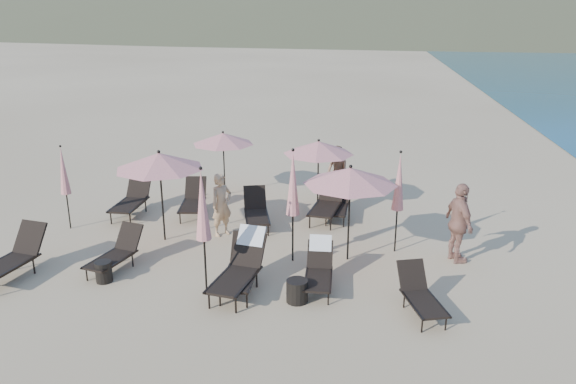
# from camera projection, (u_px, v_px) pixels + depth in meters

# --- Properties ---
(ground) EXTENTS (800.00, 800.00, 0.00)m
(ground) POSITION_uv_depth(u_px,v_px,m) (279.00, 295.00, 11.64)
(ground) COLOR #D6BA8C
(ground) RESTS_ON ground
(lounger_0) EXTENTS (1.01, 1.91, 1.05)m
(lounger_0) POSITION_uv_depth(u_px,v_px,m) (12.00, 257.00, 12.25)
(lounger_0) COLOR black
(lounger_0) RESTS_ON ground
(lounger_1) EXTENTS (0.95, 1.65, 0.89)m
(lounger_1) POSITION_uv_depth(u_px,v_px,m) (116.00, 252.00, 12.66)
(lounger_1) COLOR black
(lounger_1) RESTS_ON ground
(lounger_2) EXTENTS (0.68, 1.74, 1.00)m
(lounger_2) POSITION_uv_depth(u_px,v_px,m) (241.00, 268.00, 11.79)
(lounger_2) COLOR black
(lounger_2) RESTS_ON ground
(lounger_3) EXTENTS (1.01, 1.97, 1.17)m
(lounger_3) POSITION_uv_depth(u_px,v_px,m) (241.00, 265.00, 11.71)
(lounger_3) COLOR black
(lounger_3) RESTS_ON ground
(lounger_4) EXTENTS (0.60, 1.54, 0.95)m
(lounger_4) POSITION_uv_depth(u_px,v_px,m) (319.00, 267.00, 11.85)
(lounger_4) COLOR black
(lounger_4) RESTS_ON ground
(lounger_5) EXTENTS (0.97, 1.57, 0.85)m
(lounger_5) POSITION_uv_depth(u_px,v_px,m) (420.00, 294.00, 10.84)
(lounger_5) COLOR black
(lounger_5) RESTS_ON ground
(lounger_6) EXTENTS (0.70, 1.78, 1.02)m
(lounger_6) POSITION_uv_depth(u_px,v_px,m) (132.00, 199.00, 16.06)
(lounger_6) COLOR black
(lounger_6) RESTS_ON ground
(lounger_7) EXTENTS (0.83, 1.70, 0.94)m
(lounger_7) POSITION_uv_depth(u_px,v_px,m) (193.00, 200.00, 16.08)
(lounger_7) COLOR black
(lounger_7) RESTS_ON ground
(lounger_8) EXTENTS (1.02, 1.74, 0.94)m
(lounger_8) POSITION_uv_depth(u_px,v_px,m) (256.00, 211.00, 15.22)
(lounger_8) COLOR black
(lounger_8) RESTS_ON ground
(lounger_9) EXTENTS (0.64, 1.56, 0.89)m
(lounger_9) POSITION_uv_depth(u_px,v_px,m) (337.00, 204.00, 15.84)
(lounger_9) COLOR black
(lounger_9) RESTS_ON ground
(lounger_10) EXTENTS (0.97, 1.93, 1.06)m
(lounger_10) POSITION_uv_depth(u_px,v_px,m) (327.00, 202.00, 15.73)
(lounger_10) COLOR black
(lounger_10) RESTS_ON ground
(umbrella_open_0) EXTENTS (2.20, 2.20, 2.37)m
(umbrella_open_0) POSITION_uv_depth(u_px,v_px,m) (159.00, 161.00, 13.77)
(umbrella_open_0) COLOR black
(umbrella_open_0) RESTS_ON ground
(umbrella_open_1) EXTENTS (2.16, 2.16, 2.32)m
(umbrella_open_1) POSITION_uv_depth(u_px,v_px,m) (350.00, 176.00, 12.66)
(umbrella_open_1) COLOR black
(umbrella_open_1) RESTS_ON ground
(umbrella_open_2) EXTENTS (1.92, 1.92, 2.06)m
(umbrella_open_2) POSITION_uv_depth(u_px,v_px,m) (223.00, 139.00, 17.37)
(umbrella_open_2) COLOR black
(umbrella_open_2) RESTS_ON ground
(umbrella_open_3) EXTENTS (2.02, 2.02, 2.17)m
(umbrella_open_3) POSITION_uv_depth(u_px,v_px,m) (319.00, 148.00, 15.83)
(umbrella_open_3) COLOR black
(umbrella_open_3) RESTS_ON ground
(umbrella_closed_0) EXTENTS (0.32, 0.32, 2.70)m
(umbrella_closed_0) POSITION_uv_depth(u_px,v_px,m) (202.00, 206.00, 11.26)
(umbrella_closed_0) COLOR black
(umbrella_closed_0) RESTS_ON ground
(umbrella_closed_1) EXTENTS (0.30, 0.30, 2.54)m
(umbrella_closed_1) POSITION_uv_depth(u_px,v_px,m) (399.00, 182.00, 13.19)
(umbrella_closed_1) COLOR black
(umbrella_closed_1) RESTS_ON ground
(umbrella_closed_2) EXTENTS (0.27, 0.27, 2.31)m
(umbrella_closed_2) POSITION_uv_depth(u_px,v_px,m) (63.00, 171.00, 14.67)
(umbrella_closed_2) COLOR black
(umbrella_closed_2) RESTS_ON ground
(umbrella_closed_3) EXTENTS (0.32, 0.32, 2.72)m
(umbrella_closed_3) POSITION_uv_depth(u_px,v_px,m) (293.00, 184.00, 12.64)
(umbrella_closed_3) COLOR black
(umbrella_closed_3) RESTS_ON ground
(side_table_0) EXTENTS (0.36, 0.36, 0.47)m
(side_table_0) POSITION_uv_depth(u_px,v_px,m) (104.00, 272.00, 12.13)
(side_table_0) COLOR black
(side_table_0) RESTS_ON ground
(side_table_1) EXTENTS (0.44, 0.44, 0.47)m
(side_table_1) POSITION_uv_depth(u_px,v_px,m) (297.00, 291.00, 11.30)
(side_table_1) COLOR black
(side_table_1) RESTS_ON ground
(beachgoer_a) EXTENTS (0.69, 0.71, 1.65)m
(beachgoer_a) POSITION_uv_depth(u_px,v_px,m) (222.00, 205.00, 14.49)
(beachgoer_a) COLOR tan
(beachgoer_a) RESTS_ON ground
(beachgoer_b) EXTENTS (0.96, 0.99, 1.61)m
(beachgoer_b) POSITION_uv_depth(u_px,v_px,m) (337.00, 171.00, 17.57)
(beachgoer_b) COLOR #9C6E51
(beachgoer_b) RESTS_ON ground
(beachgoer_c) EXTENTS (0.81, 1.21, 1.90)m
(beachgoer_c) POSITION_uv_depth(u_px,v_px,m) (459.00, 223.00, 12.91)
(beachgoer_c) COLOR #A7725F
(beachgoer_c) RESTS_ON ground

